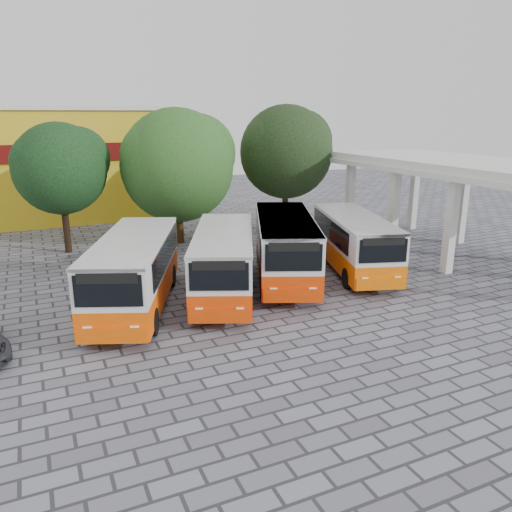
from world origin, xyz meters
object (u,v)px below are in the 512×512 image
bus_centre_left (224,259)px  bus_centre_right (285,244)px  bus_far_right (354,240)px  bus_far_left (134,268)px

bus_centre_left → bus_centre_right: size_ratio=0.95×
bus_far_right → bus_centre_right: bearing=-167.3°
bus_centre_left → bus_far_right: size_ratio=1.02×
bus_centre_right → bus_far_right: bearing=18.3°
bus_far_left → bus_centre_right: 7.41m
bus_far_left → bus_far_right: 11.15m
bus_far_left → bus_centre_left: (3.89, -0.03, -0.06)m
bus_far_left → bus_centre_right: (7.36, 0.85, 0.04)m
bus_far_left → bus_centre_left: bus_far_left is taller
bus_far_left → bus_centre_left: bearing=21.7°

